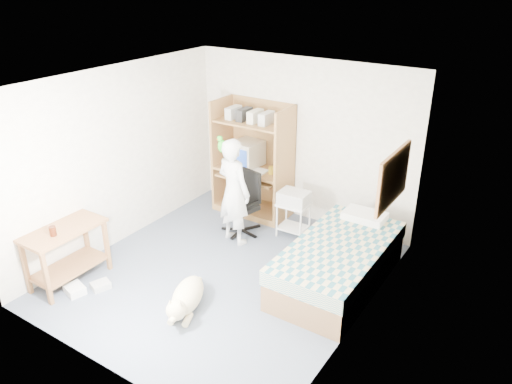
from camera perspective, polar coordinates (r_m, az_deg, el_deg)
floor at (r=6.61m, az=-3.50°, el=-9.27°), size 4.00×4.00×0.00m
wall_back at (r=7.58m, az=5.30°, el=5.81°), size 3.60×0.02×2.50m
wall_right at (r=5.22m, az=12.27°, el=-3.71°), size 0.02×4.00×2.50m
wall_left at (r=7.16m, az=-15.45°, el=3.85°), size 0.02×4.00×2.50m
ceiling at (r=5.62m, az=-4.16°, el=12.42°), size 3.60×4.00×0.02m
computer_hutch at (r=7.85m, az=-0.24°, el=3.25°), size 1.20×0.63×1.80m
bed at (r=6.36m, az=9.39°, el=-8.00°), size 1.02×2.02×0.66m
side_desk at (r=6.63m, az=-20.89°, el=-5.89°), size 0.50×1.00×0.75m
corkboard at (r=5.93m, az=15.45°, el=1.58°), size 0.04×0.94×0.66m
office_chair at (r=7.42m, az=-1.39°, el=-2.20°), size 0.53×0.53×0.94m
person at (r=6.99m, az=-2.55°, el=0.05°), size 0.64×0.49×1.56m
parrot at (r=6.87m, az=-3.95°, el=5.39°), size 0.11×0.20×0.32m
dog at (r=5.95m, az=-7.99°, el=-11.85°), size 0.55×0.96×0.38m
printer_cart at (r=7.31m, az=4.30°, el=-2.54°), size 0.45×0.37×0.53m
printer at (r=7.20m, az=4.37°, el=-0.64°), size 0.43×0.33×0.18m
crt_monitor at (r=7.88m, az=-1.00°, el=4.45°), size 0.45×0.47×0.39m
keyboard at (r=7.80m, az=-0.99°, el=1.89°), size 0.45×0.16×0.03m
pencil_cup at (r=7.60m, az=1.74°, el=2.48°), size 0.08×0.08×0.12m
drink_glass at (r=6.37m, az=-22.21°, el=-4.16°), size 0.08×0.08×0.12m
floor_box_a at (r=6.60m, az=-20.00°, el=-10.44°), size 0.29×0.26×0.10m
floor_box_b at (r=6.60m, az=-17.33°, el=-10.16°), size 0.24×0.27×0.08m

